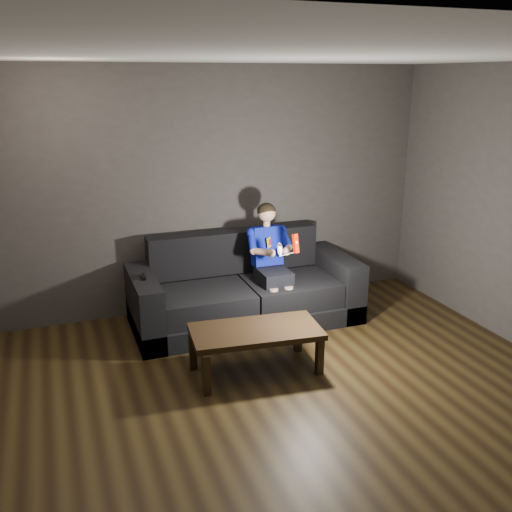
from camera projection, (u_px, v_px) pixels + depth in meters
name	position (u px, v px, depth m)	size (l,w,h in m)	color
floor	(306.00, 416.00, 4.51)	(5.00, 5.00, 0.00)	black
back_wall	(214.00, 190.00, 6.34)	(5.00, 0.04, 2.70)	#3C3735
ceiling	(317.00, 55.00, 3.69)	(5.00, 5.00, 0.02)	silver
sofa	(244.00, 294.00, 6.18)	(2.41, 1.04, 0.93)	black
child	(270.00, 252.00, 6.07)	(0.47, 0.58, 1.16)	black
wii_remote_red	(296.00, 243.00, 5.63)	(0.06, 0.08, 0.19)	red
nunchuk_white	(280.00, 249.00, 5.59)	(0.06, 0.08, 0.14)	silver
wii_remote_black	(143.00, 277.00, 5.63)	(0.05, 0.16, 0.03)	black
coffee_table	(256.00, 335.00, 5.09)	(1.20, 0.69, 0.42)	black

